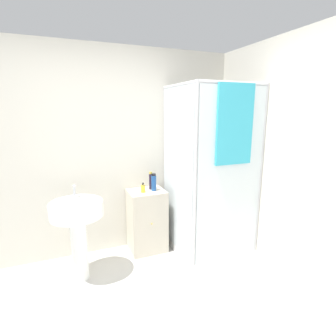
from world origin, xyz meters
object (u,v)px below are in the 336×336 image
at_px(sink, 77,221).
at_px(soap_dispenser, 143,188).
at_px(shampoo_bottle_blue, 154,182).
at_px(shampoo_bottle_tall_black, 151,181).

xyz_separation_m(sink, soap_dispenser, (0.78, 0.26, 0.19)).
bearing_deg(shampoo_bottle_blue, shampoo_bottle_tall_black, 103.23).
xyz_separation_m(soap_dispenser, shampoo_bottle_blue, (0.15, 0.02, 0.06)).
bearing_deg(shampoo_bottle_blue, sink, -163.31).
bearing_deg(sink, shampoo_bottle_tall_black, 20.84).
distance_m(sink, shampoo_bottle_tall_black, 1.01).
height_order(soap_dispenser, shampoo_bottle_blue, shampoo_bottle_blue).
bearing_deg(sink, soap_dispenser, 18.38).
height_order(sink, shampoo_bottle_tall_black, shampoo_bottle_tall_black).
xyz_separation_m(sink, shampoo_bottle_blue, (0.93, 0.28, 0.24)).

